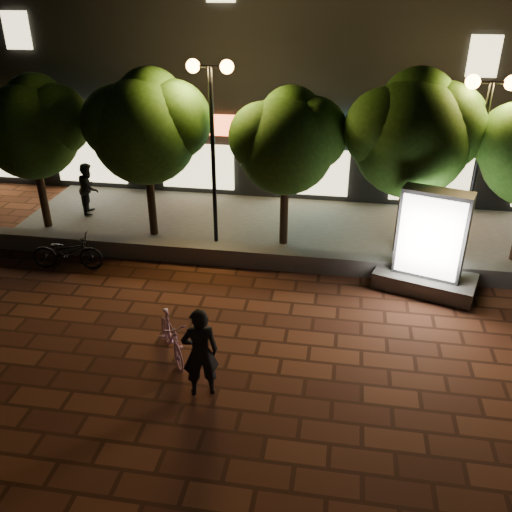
% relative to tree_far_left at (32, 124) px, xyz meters
% --- Properties ---
extents(ground, '(80.00, 80.00, 0.00)m').
position_rel_tree_far_left_xyz_m(ground, '(6.95, -5.46, -3.29)').
color(ground, brown).
rests_on(ground, ground).
extents(retaining_wall, '(16.00, 0.45, 0.50)m').
position_rel_tree_far_left_xyz_m(retaining_wall, '(6.95, -1.46, -3.04)').
color(retaining_wall, slate).
rests_on(retaining_wall, ground).
extents(sidewalk, '(16.00, 5.00, 0.08)m').
position_rel_tree_far_left_xyz_m(sidewalk, '(6.95, 1.04, -3.25)').
color(sidewalk, slate).
rests_on(sidewalk, ground).
extents(building_block, '(28.00, 8.12, 11.30)m').
position_rel_tree_far_left_xyz_m(building_block, '(6.94, 7.53, 1.70)').
color(building_block, black).
rests_on(building_block, ground).
extents(tree_far_left, '(3.36, 2.80, 4.63)m').
position_rel_tree_far_left_xyz_m(tree_far_left, '(0.00, 0.00, 0.00)').
color(tree_far_left, black).
rests_on(tree_far_left, sidewalk).
extents(tree_left, '(3.60, 3.00, 4.89)m').
position_rel_tree_far_left_xyz_m(tree_left, '(3.50, 0.00, 0.15)').
color(tree_left, black).
rests_on(tree_left, sidewalk).
extents(tree_mid, '(3.24, 2.70, 4.50)m').
position_rel_tree_far_left_xyz_m(tree_mid, '(7.50, -0.00, -0.08)').
color(tree_mid, black).
rests_on(tree_mid, sidewalk).
extents(tree_right, '(3.72, 3.10, 5.07)m').
position_rel_tree_far_left_xyz_m(tree_right, '(10.80, 0.00, 0.27)').
color(tree_right, black).
rests_on(tree_right, sidewalk).
extents(street_lamp_left, '(1.26, 0.36, 5.18)m').
position_rel_tree_far_left_xyz_m(street_lamp_left, '(5.45, -0.26, 0.74)').
color(street_lamp_left, black).
rests_on(street_lamp_left, sidewalk).
extents(street_lamp_right, '(1.26, 0.36, 4.98)m').
position_rel_tree_far_left_xyz_m(street_lamp_right, '(12.45, -0.26, 0.60)').
color(street_lamp_right, black).
rests_on(street_lamp_right, sidewalk).
extents(ad_kiosk, '(2.72, 1.92, 2.67)m').
position_rel_tree_far_left_xyz_m(ad_kiosk, '(11.32, -1.96, -2.21)').
color(ad_kiosk, slate).
rests_on(ad_kiosk, ground).
extents(scooter_pink, '(1.29, 1.66, 1.00)m').
position_rel_tree_far_left_xyz_m(scooter_pink, '(5.77, -5.76, -2.79)').
color(scooter_pink, '#C282AF').
rests_on(scooter_pink, ground).
extents(rider, '(0.81, 0.67, 1.90)m').
position_rel_tree_far_left_xyz_m(rider, '(6.67, -6.75, -2.34)').
color(rider, black).
rests_on(rider, ground).
extents(scooter_parked, '(2.00, 0.90, 1.02)m').
position_rel_tree_far_left_xyz_m(scooter_parked, '(1.84, -2.46, -2.78)').
color(scooter_parked, black).
rests_on(scooter_parked, ground).
extents(pedestrian, '(0.83, 0.96, 1.70)m').
position_rel_tree_far_left_xyz_m(pedestrian, '(0.85, 1.21, -2.36)').
color(pedestrian, black).
rests_on(pedestrian, sidewalk).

